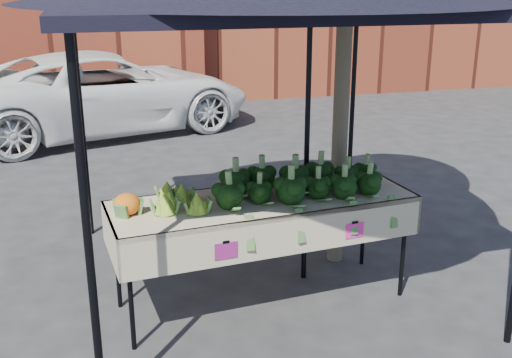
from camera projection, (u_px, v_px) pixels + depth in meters
name	position (u px, v px, depth m)	size (l,w,h in m)	color
ground	(277.00, 305.00, 5.04)	(90.00, 90.00, 0.00)	#272729
table	(263.00, 251.00, 4.97)	(2.46, 1.01, 0.90)	beige
canopy	(264.00, 128.00, 5.06)	(3.16, 3.16, 2.74)	black
broccoli_heap	(301.00, 178.00, 4.89)	(1.47, 0.57, 0.26)	black
romanesco_cluster	(177.00, 193.00, 4.66)	(0.43, 0.57, 0.20)	#9FBA36
cauliflower_pair	(127.00, 203.00, 4.48)	(0.20, 0.20, 0.18)	orange
street_tree	(344.00, 44.00, 5.24)	(2.04, 2.04, 4.03)	#1E4C14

